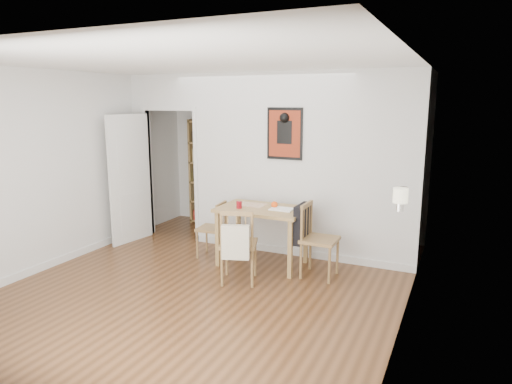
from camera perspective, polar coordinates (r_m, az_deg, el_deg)
The scene contains 15 objects.
ground at distance 5.78m, azimuth -5.30°, elevation -11.10°, with size 5.20×5.20×0.00m, color brown.
room_shell at distance 6.56m, azimuth 1.14°, elevation 3.43°, with size 5.20×5.20×5.20m.
dining_table at distance 6.12m, azimuth 0.79°, elevation -2.86°, with size 1.16×0.74×0.79m.
chair_left at distance 6.55m, azimuth -5.58°, elevation -4.64°, with size 0.44×0.44×0.80m.
chair_right at distance 5.82m, azimuth 7.79°, elevation -5.85°, with size 0.54×0.48×0.95m.
chair_front at distance 5.61m, azimuth -2.18°, elevation -6.56°, with size 0.60×0.64×0.94m.
bookshelf at distance 8.22m, azimuth -5.54°, elevation 2.39°, with size 0.79×0.32×1.88m.
fireplace at distance 5.14m, azimuth 17.59°, elevation -7.18°, with size 0.45×1.25×1.16m.
red_glass at distance 6.06m, azimuth -2.13°, elevation -1.61°, with size 0.07×0.07×0.10m, color maroon.
orange_fruit at distance 6.09m, azimuth 2.32°, elevation -1.59°, with size 0.09×0.09×0.09m, color #FA4C0D.
placemat at distance 6.27m, azimuth -0.54°, elevation -1.61°, with size 0.37×0.28×0.00m, color beige.
notebook at distance 6.00m, azimuth 3.27°, elevation -2.15°, with size 0.30×0.22×0.02m, color white.
mantel_lamp at distance 4.57m, azimuth 17.61°, elevation -0.59°, with size 0.14×0.14×0.22m.
ceramic_jar_a at distance 5.07m, azimuth 17.32°, elevation -0.31°, with size 0.10×0.10×0.13m, color black.
ceramic_jar_b at distance 5.29m, azimuth 17.90°, elevation 0.03°, with size 0.09×0.09×0.11m, color black.
Camera 1 is at (2.70, -4.61, 2.20)m, focal length 32.00 mm.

